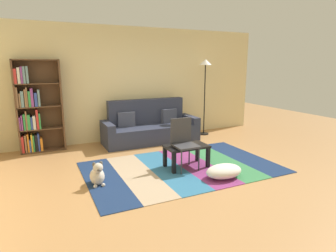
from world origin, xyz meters
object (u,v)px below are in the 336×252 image
Objects in this scene: pouf at (224,171)px; dog at (97,175)px; coffee_table at (186,150)px; folding_chair at (183,139)px; bookshelf at (34,110)px; tv_remote at (189,144)px; standing_lamp at (205,72)px; couch at (150,128)px.

pouf is 1.59× the size of dog.
coffee_table reaches higher than dog.
folding_chair is (-0.38, 0.69, 0.41)m from pouf.
coffee_table is 0.85× the size of folding_chair.
bookshelf is 2.53m from dog.
coffee_table is 5.09× the size of tv_remote.
folding_chair reaches higher than tv_remote.
coffee_table is 0.39× the size of standing_lamp.
couch is 2.02m from standing_lamp.
coffee_table is at bearing -42.40° from bookshelf.
folding_chair is (-1.69, -1.99, -1.09)m from standing_lamp.
bookshelf reaches higher than coffee_table.
dog is 2.65× the size of tv_remote.
couch is at bearing -178.00° from standing_lamp.
standing_lamp is at bearing 89.91° from folding_chair.
dog is 0.20× the size of standing_lamp.
couch is 1.16× the size of standing_lamp.
dog is 0.44× the size of folding_chair.
standing_lamp is 2.17× the size of folding_chair.
pouf is 0.89m from folding_chair.
coffee_table is 1.92× the size of dog.
folding_chair is at bearing 2.46° from dog.
folding_chair is at bearing -165.64° from coffee_table.
standing_lamp is (1.56, 0.05, 1.29)m from couch.
standing_lamp reaches higher than folding_chair.
bookshelf is 0.99× the size of standing_lamp.
couch is at bearing 95.32° from pouf.
coffee_table is at bearing -131.61° from tv_remote.
tv_remote is at bearing 108.62° from pouf.
pouf is at bearing -116.11° from standing_lamp.
coffee_table is at bearing -91.85° from couch.
couch reaches higher than folding_chair.
pouf is at bearing -37.43° from tv_remote.
couch is 5.69× the size of dog.
folding_chair is (1.53, 0.07, 0.37)m from dog.
couch reaches higher than coffee_table.
tv_remote is 0.19m from folding_chair.
couch is 1.17× the size of bookshelf.
folding_chair is (2.33, -2.22, -0.37)m from bookshelf.
bookshelf is 4.85× the size of dog.
standing_lamp is (1.62, 1.97, 1.30)m from coffee_table.
dog is 1.58m from folding_chair.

